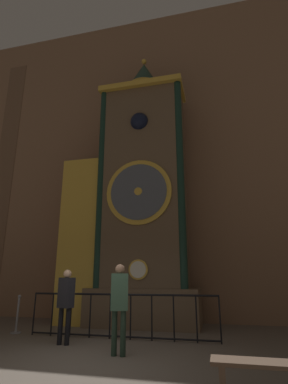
{
  "coord_description": "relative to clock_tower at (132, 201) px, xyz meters",
  "views": [
    {
      "loc": [
        2.41,
        -5.38,
        1.46
      ],
      "look_at": [
        0.04,
        4.3,
        4.3
      ],
      "focal_mm": 28.0,
      "sensor_mm": 36.0,
      "label": 1
    }
  ],
  "objects": [
    {
      "name": "ground_plane",
      "position": [
        0.37,
        -4.28,
        -3.99
      ],
      "size": [
        28.0,
        28.0,
        0.0
      ],
      "primitive_type": "plane",
      "color": "brown"
    },
    {
      "name": "cathedral_back_wall",
      "position": [
        0.28,
        1.19,
        2.38
      ],
      "size": [
        24.0,
        0.32,
        12.75
      ],
      "color": "#846047",
      "rests_on": "ground_plane"
    },
    {
      "name": "clock_tower",
      "position": [
        0.0,
        0.0,
        0.0
      ],
      "size": [
        4.57,
        1.77,
        9.76
      ],
      "color": "brown",
      "rests_on": "ground_plane"
    },
    {
      "name": "railing_fence",
      "position": [
        0.3,
        -2.04,
        -3.4
      ],
      "size": [
        4.86,
        0.05,
        1.06
      ],
      "color": "black",
      "rests_on": "ground_plane"
    },
    {
      "name": "visitor_near",
      "position": [
        -0.73,
        -2.96,
        -3.02
      ],
      "size": [
        0.39,
        0.32,
        1.63
      ],
      "rotation": [
        0.0,
        0.0,
        -0.32
      ],
      "color": "black",
      "rests_on": "ground_plane"
    },
    {
      "name": "visitor_far",
      "position": [
        0.79,
        -3.6,
        -2.96
      ],
      "size": [
        0.39,
        0.31,
        1.71
      ],
      "rotation": [
        0.0,
        0.0,
        0.31
      ],
      "color": "#213427",
      "rests_on": "ground_plane"
    },
    {
      "name": "stanchion_post",
      "position": [
        -2.69,
        -1.93,
        -3.67
      ],
      "size": [
        0.28,
        0.28,
        0.98
      ],
      "color": "gray",
      "rests_on": "ground_plane"
    },
    {
      "name": "visitor_bench",
      "position": [
        3.28,
        -5.22,
        -3.67
      ],
      "size": [
        1.38,
        0.4,
        0.44
      ],
      "color": "brown",
      "rests_on": "ground_plane"
    }
  ]
}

